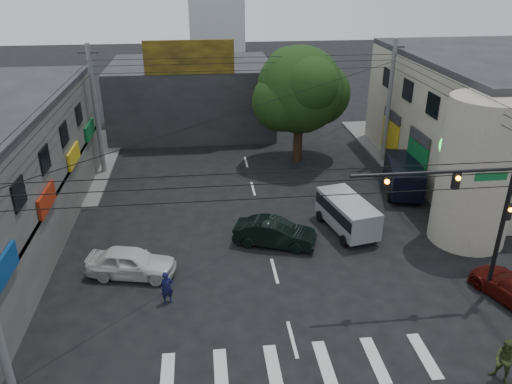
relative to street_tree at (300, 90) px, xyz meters
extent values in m
plane|color=black|center=(-4.00, -17.00, -5.47)|extent=(160.00, 160.00, 0.00)
cube|color=#514F4C|center=(-22.00, 1.00, -5.40)|extent=(16.00, 16.00, 0.15)
cube|color=#514F4C|center=(14.00, 1.00, -5.40)|extent=(16.00, 16.00, 0.15)
cube|color=gray|center=(14.00, -4.00, -1.47)|extent=(14.00, 18.00, 8.00)
cylinder|color=gray|center=(7.00, -13.00, -1.47)|extent=(4.00, 4.00, 8.00)
cube|color=#232326|center=(-8.00, 9.00, -2.47)|extent=(14.00, 10.00, 6.00)
cube|color=olive|center=(-8.00, 4.10, 1.83)|extent=(7.00, 0.30, 2.60)
cylinder|color=black|center=(0.00, 0.00, -3.27)|extent=(0.70, 0.70, 4.40)
sphere|color=black|center=(0.00, 0.00, 0.03)|extent=(6.40, 6.40, 6.40)
cylinder|color=black|center=(5.50, -18.00, -1.87)|extent=(0.20, 0.20, 7.20)
cylinder|color=black|center=(2.00, -18.00, 0.83)|extent=(7.00, 0.14, 0.14)
cube|color=black|center=(3.00, -18.00, 0.43)|extent=(0.28, 0.22, 0.75)
cube|color=black|center=(0.00, -18.00, 0.43)|extent=(0.28, 0.22, 0.75)
sphere|color=orange|center=(3.00, -18.14, 0.58)|extent=(0.20, 0.20, 0.20)
sphere|color=orange|center=(0.00, -18.14, 0.58)|extent=(0.20, 0.20, 0.20)
cube|color=#0C5626|center=(4.50, -18.00, 0.53)|extent=(1.40, 0.06, 0.35)
cylinder|color=#59595B|center=(-14.50, -1.00, -0.87)|extent=(0.32, 0.32, 9.20)
cylinder|color=#59595B|center=(6.50, -1.00, -0.87)|extent=(0.32, 0.32, 9.20)
imported|color=black|center=(-3.62, -12.47, -4.74)|extent=(4.30, 5.39, 1.46)
imported|color=silver|center=(-11.01, -14.56, -4.74)|extent=(3.55, 5.05, 1.47)
imported|color=#11123C|center=(-9.16, -16.94, -4.69)|extent=(0.81, 0.74, 1.57)
imported|color=#333F1D|center=(3.24, -23.06, -4.54)|extent=(1.55, 1.53, 1.86)
camera|label=1|loc=(-7.28, -35.71, 8.60)|focal=35.00mm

